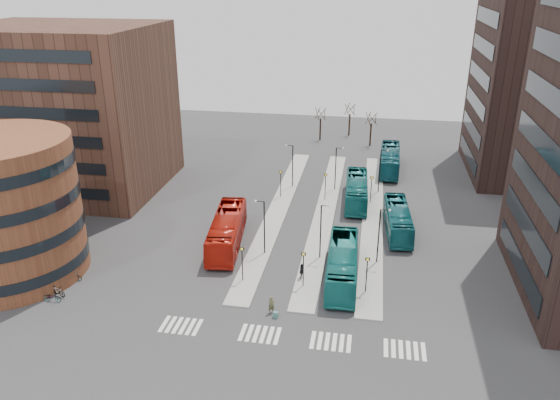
% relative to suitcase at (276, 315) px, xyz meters
% --- Properties ---
extents(ground, '(160.00, 160.00, 0.00)m').
position_rel_suitcase_xyz_m(ground, '(0.13, -6.61, -0.28)').
color(ground, '#2E2E30').
rests_on(ground, ground).
extents(island_left, '(2.50, 45.00, 0.15)m').
position_rel_suitcase_xyz_m(island_left, '(-3.87, 23.39, -0.20)').
color(island_left, gray).
rests_on(island_left, ground).
extents(island_mid, '(2.50, 45.00, 0.15)m').
position_rel_suitcase_xyz_m(island_mid, '(2.13, 23.39, -0.20)').
color(island_mid, gray).
rests_on(island_mid, ground).
extents(island_right, '(2.50, 45.00, 0.15)m').
position_rel_suitcase_xyz_m(island_right, '(8.13, 23.39, -0.20)').
color(island_right, gray).
rests_on(island_right, ground).
extents(suitcase, '(0.45, 0.36, 0.55)m').
position_rel_suitcase_xyz_m(suitcase, '(0.00, 0.00, 0.00)').
color(suitcase, navy).
rests_on(suitcase, ground).
extents(red_bus, '(4.50, 13.05, 3.56)m').
position_rel_suitcase_xyz_m(red_bus, '(-7.80, 12.80, 1.50)').
color(red_bus, '#B71B0E').
rests_on(red_bus, ground).
extents(teal_bus_a, '(3.20, 12.20, 3.38)m').
position_rel_suitcase_xyz_m(teal_bus_a, '(5.33, 7.57, 1.41)').
color(teal_bus_a, '#16706D').
rests_on(teal_bus_a, ground).
extents(teal_bus_b, '(3.18, 11.90, 3.29)m').
position_rel_suitcase_xyz_m(teal_bus_b, '(5.85, 27.51, 1.37)').
color(teal_bus_b, '#146364').
rests_on(teal_bus_b, ground).
extents(teal_bus_c, '(3.33, 11.21, 3.08)m').
position_rel_suitcase_xyz_m(teal_bus_c, '(10.99, 19.48, 1.26)').
color(teal_bus_c, '#145C65').
rests_on(teal_bus_c, ground).
extents(teal_bus_d, '(3.23, 12.30, 3.40)m').
position_rel_suitcase_xyz_m(teal_bus_d, '(10.30, 41.00, 1.43)').
color(teal_bus_d, '#135460').
rests_on(teal_bus_d, ground).
extents(traveller, '(0.72, 0.64, 1.66)m').
position_rel_suitcase_xyz_m(traveller, '(-0.48, 0.62, 0.55)').
color(traveller, '#4E4C2E').
rests_on(traveller, ground).
extents(commuter_a, '(0.87, 0.77, 1.50)m').
position_rel_suitcase_xyz_m(commuter_a, '(-8.60, 8.90, 0.47)').
color(commuter_a, black).
rests_on(commuter_a, ground).
extents(commuter_b, '(0.52, 1.06, 1.75)m').
position_rel_suitcase_xyz_m(commuter_b, '(1.39, 6.79, 0.60)').
color(commuter_b, black).
rests_on(commuter_b, ground).
extents(commuter_c, '(1.25, 1.26, 1.75)m').
position_rel_suitcase_xyz_m(commuter_c, '(4.71, 10.06, 0.60)').
color(commuter_c, black).
rests_on(commuter_c, ground).
extents(bicycle_near, '(1.77, 0.63, 0.92)m').
position_rel_suitcase_xyz_m(bicycle_near, '(-20.87, -1.03, 0.19)').
color(bicycle_near, gray).
rests_on(bicycle_near, ground).
extents(bicycle_mid, '(1.82, 0.82, 1.05)m').
position_rel_suitcase_xyz_m(bicycle_mid, '(-20.87, -0.15, 0.25)').
color(bicycle_mid, gray).
rests_on(bicycle_mid, ground).
extents(bicycle_far, '(1.76, 0.63, 0.92)m').
position_rel_suitcase_xyz_m(bicycle_far, '(-20.87, 2.77, 0.18)').
color(bicycle_far, gray).
rests_on(bicycle_far, ground).
extents(crosswalk_stripes, '(22.35, 2.40, 0.01)m').
position_rel_suitcase_xyz_m(crosswalk_stripes, '(1.88, -2.61, -0.27)').
color(crosswalk_stripes, silver).
rests_on(crosswalk_stripes, ground).
extents(round_building, '(15.16, 15.16, 14.00)m').
position_rel_suitcase_xyz_m(round_building, '(-27.87, 3.39, 6.71)').
color(round_building, brown).
rests_on(round_building, ground).
extents(office_block, '(25.00, 20.12, 22.00)m').
position_rel_suitcase_xyz_m(office_block, '(-33.87, 27.37, 10.72)').
color(office_block, '#4F3024').
rests_on(office_block, ground).
extents(tower_far, '(20.12, 20.00, 30.00)m').
position_rel_suitcase_xyz_m(tower_far, '(32.11, 43.39, 14.72)').
color(tower_far, black).
rests_on(tower_far, ground).
extents(sign_poles, '(12.45, 22.12, 3.65)m').
position_rel_suitcase_xyz_m(sign_poles, '(1.73, 16.39, 2.13)').
color(sign_poles, black).
rests_on(sign_poles, ground).
extents(lamp_posts, '(14.04, 20.24, 6.12)m').
position_rel_suitcase_xyz_m(lamp_posts, '(2.77, 21.39, 3.30)').
color(lamp_posts, black).
rests_on(lamp_posts, ground).
extents(bare_trees, '(10.97, 8.14, 5.90)m').
position_rel_suitcase_xyz_m(bare_trees, '(2.80, 56.06, 2.45)').
color(bare_trees, black).
rests_on(bare_trees, ground).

